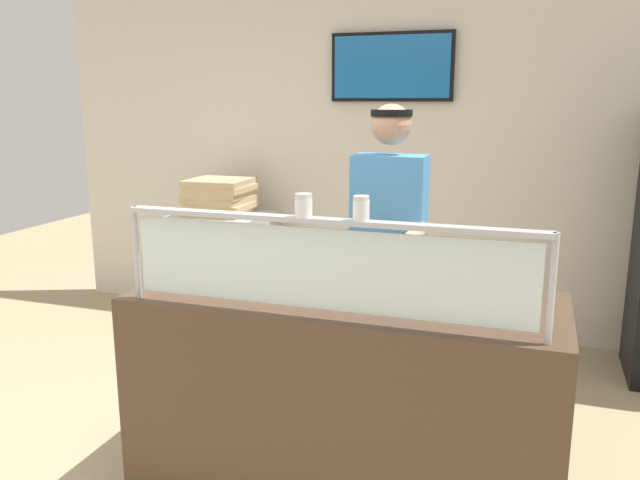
# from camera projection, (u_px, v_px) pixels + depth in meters

# --- Properties ---
(ground_plane) EXTENTS (12.00, 12.00, 0.00)m
(ground_plane) POSITION_uv_depth(u_px,v_px,m) (376.00, 427.00, 3.55)
(ground_plane) COLOR tan
(ground_plane) RESTS_ON ground
(shop_rear_unit) EXTENTS (6.25, 0.13, 2.70)m
(shop_rear_unit) POSITION_uv_depth(u_px,v_px,m) (432.00, 156.00, 4.81)
(shop_rear_unit) COLOR silver
(shop_rear_unit) RESTS_ON ground
(serving_counter) EXTENTS (1.85, 0.74, 0.95)m
(serving_counter) POSITION_uv_depth(u_px,v_px,m) (344.00, 397.00, 2.87)
(serving_counter) COLOR #4C3828
(serving_counter) RESTS_ON ground
(sneeze_guard) EXTENTS (1.68, 0.06, 0.40)m
(sneeze_guard) POSITION_uv_depth(u_px,v_px,m) (322.00, 255.00, 2.42)
(sneeze_guard) COLOR #B2B5BC
(sneeze_guard) RESTS_ON serving_counter
(pizza_tray) EXTENTS (0.42, 0.42, 0.04)m
(pizza_tray) POSITION_uv_depth(u_px,v_px,m) (347.00, 289.00, 2.80)
(pizza_tray) COLOR #9EA0A8
(pizza_tray) RESTS_ON serving_counter
(pizza_server) EXTENTS (0.13, 0.29, 0.01)m
(pizza_server) POSITION_uv_depth(u_px,v_px,m) (357.00, 287.00, 2.76)
(pizza_server) COLOR #ADAFB7
(pizza_server) RESTS_ON pizza_tray
(parmesan_shaker) EXTENTS (0.07, 0.07, 0.09)m
(parmesan_shaker) POSITION_uv_depth(u_px,v_px,m) (304.00, 207.00, 2.41)
(parmesan_shaker) COLOR white
(parmesan_shaker) RESTS_ON sneeze_guard
(pepper_flake_shaker) EXTENTS (0.06, 0.06, 0.09)m
(pepper_flake_shaker) POSITION_uv_depth(u_px,v_px,m) (361.00, 210.00, 2.34)
(pepper_flake_shaker) COLOR white
(pepper_flake_shaker) RESTS_ON sneeze_guard
(worker_figure) EXTENTS (0.41, 0.50, 1.76)m
(worker_figure) POSITION_uv_depth(u_px,v_px,m) (389.00, 248.00, 3.41)
(worker_figure) COLOR #23232D
(worker_figure) RESTS_ON ground
(prep_shelf) EXTENTS (0.70, 0.55, 0.91)m
(prep_shelf) POSITION_uv_depth(u_px,v_px,m) (223.00, 271.00, 5.04)
(prep_shelf) COLOR #B7BABF
(prep_shelf) RESTS_ON ground
(pizza_box_stack) EXTENTS (0.49, 0.47, 0.27)m
(pizza_box_stack) POSITION_uv_depth(u_px,v_px,m) (220.00, 196.00, 4.91)
(pizza_box_stack) COLOR tan
(pizza_box_stack) RESTS_ON prep_shelf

